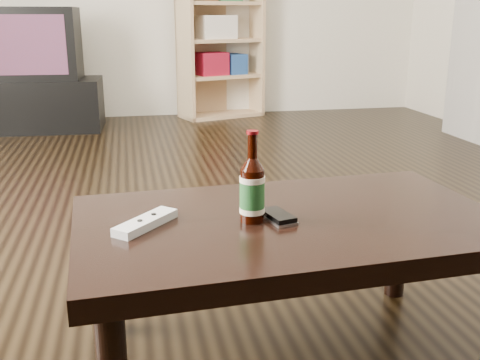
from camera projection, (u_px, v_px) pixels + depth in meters
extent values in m
cube|color=black|center=(189.00, 239.00, 2.31)|extent=(5.00, 6.00, 0.01)
cube|color=black|center=(37.00, 105.00, 4.43)|extent=(1.03, 0.55, 0.40)
cube|color=black|center=(30.00, 44.00, 4.30)|extent=(0.74, 0.48, 0.54)
cube|color=#A61F19|center=(24.00, 45.00, 4.09)|extent=(0.59, 0.03, 0.43)
cube|color=tan|center=(184.00, 41.00, 4.74)|extent=(0.13, 0.32, 1.34)
cube|color=tan|center=(255.00, 40.00, 5.07)|extent=(0.13, 0.32, 1.34)
cube|color=tan|center=(221.00, 114.00, 5.09)|extent=(0.79, 0.54, 0.03)
cube|color=tan|center=(213.00, 40.00, 5.03)|extent=(0.70, 0.25, 1.34)
cube|color=tan|center=(221.00, 76.00, 4.99)|extent=(0.72, 0.49, 0.03)
cube|color=tan|center=(221.00, 40.00, 4.90)|extent=(0.72, 0.49, 0.03)
cube|color=tan|center=(220.00, 3.00, 4.82)|extent=(0.72, 0.49, 0.03)
cube|color=maroon|center=(211.00, 64.00, 4.89)|extent=(0.30, 0.27, 0.20)
cube|color=#20488D|center=(234.00, 64.00, 5.00)|extent=(0.22, 0.25, 0.18)
cube|color=silver|center=(216.00, 27.00, 4.83)|extent=(0.36, 0.29, 0.20)
cube|color=black|center=(290.00, 227.00, 1.41)|extent=(1.09, 0.68, 0.05)
cylinder|color=black|center=(106.00, 278.00, 1.57)|extent=(0.07, 0.07, 0.34)
cylinder|color=black|center=(398.00, 245.00, 1.80)|extent=(0.07, 0.07, 0.34)
cylinder|color=black|center=(252.00, 196.00, 1.36)|extent=(0.08, 0.08, 0.13)
cylinder|color=#1E5423|center=(252.00, 195.00, 1.36)|extent=(0.08, 0.08, 0.08)
cylinder|color=beige|center=(252.00, 179.00, 1.34)|extent=(0.08, 0.08, 0.01)
cylinder|color=beige|center=(252.00, 210.00, 1.37)|extent=(0.08, 0.08, 0.01)
cone|color=black|center=(252.00, 164.00, 1.33)|extent=(0.08, 0.08, 0.03)
cylinder|color=black|center=(252.00, 146.00, 1.32)|extent=(0.03, 0.03, 0.06)
cylinder|color=maroon|center=(253.00, 132.00, 1.31)|extent=(0.04, 0.04, 0.01)
cube|color=#AEAFB1|center=(278.00, 219.00, 1.38)|extent=(0.08, 0.12, 0.01)
cube|color=black|center=(278.00, 216.00, 1.38)|extent=(0.07, 0.11, 0.02)
cylinder|color=#AEAFB1|center=(284.00, 217.00, 1.35)|extent=(0.02, 0.02, 0.00)
cube|color=silver|center=(146.00, 222.00, 1.33)|extent=(0.16, 0.17, 0.02)
cylinder|color=black|center=(154.00, 214.00, 1.36)|extent=(0.02, 0.02, 0.00)
cylinder|color=black|center=(140.00, 221.00, 1.31)|extent=(0.02, 0.02, 0.00)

